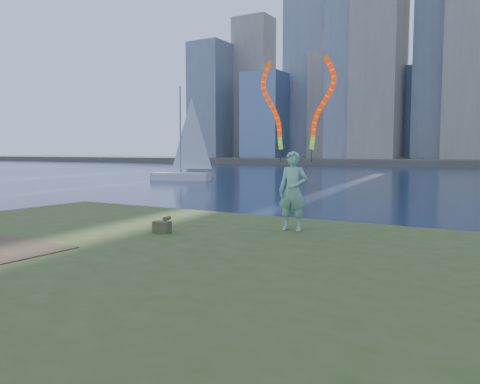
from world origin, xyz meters
The scene contains 6 objects.
ground centered at (0.00, 0.00, 0.00)m, with size 320.00×320.00×0.00m, color #17233A.
grassy_knoll centered at (0.00, -2.30, 0.34)m, with size 20.00×18.00×0.80m.
far_shore centered at (0.00, 95.00, 0.60)m, with size 320.00×40.00×1.20m, color #4E4939.
woman_with_ribbons centered at (2.00, 2.13, 2.19)m, with size 2.10×0.51×4.15m.
canvas_bag centered at (-0.33, 0.34, 0.94)m, with size 0.39×0.44×0.34m.
sailboat centered at (-19.41, 26.02, 1.46)m, with size 5.60×3.12×8.47m.
Camera 1 is at (6.31, -7.53, 2.58)m, focal length 35.00 mm.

